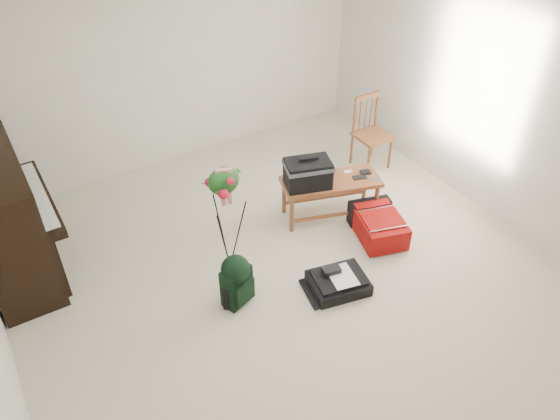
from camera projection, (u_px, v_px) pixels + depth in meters
floor at (294, 283)px, 5.31m from camera, size 5.00×5.50×0.01m
ceiling at (299, 28)px, 3.78m from camera, size 5.00×5.50×0.01m
wall_back at (169, 65)px, 6.40m from camera, size 5.00×0.04×2.50m
wall_right at (501, 105)px, 5.58m from camera, size 0.04×5.50×2.50m
piano at (7, 221)px, 5.12m from camera, size 0.71×1.50×1.25m
bench at (318, 178)px, 5.72m from camera, size 1.14×0.73×0.82m
dining_chair at (371, 133)px, 6.73m from camera, size 0.40×0.40×0.92m
red_suitcase at (375, 223)px, 5.82m from camera, size 0.61×0.77×0.28m
black_duffel at (338, 282)px, 5.21m from camera, size 0.61×0.53×0.22m
green_backpack at (236, 278)px, 4.94m from camera, size 0.31×0.29×0.55m
flower_stand at (227, 221)px, 5.13m from camera, size 0.49×0.49×1.22m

